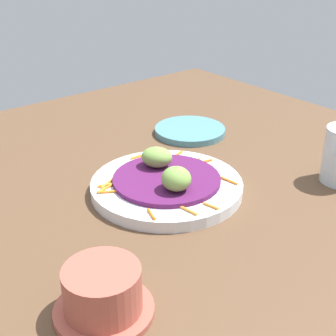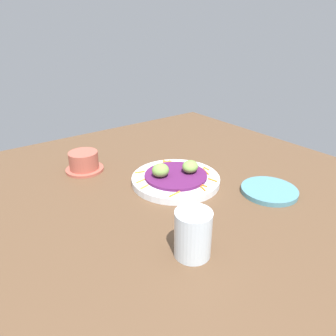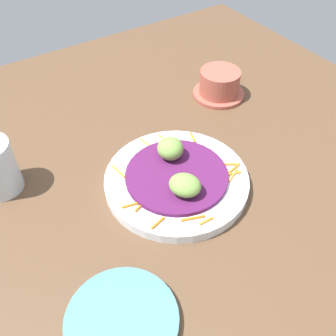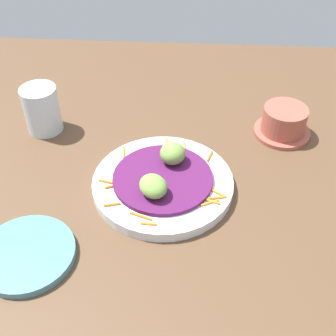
{
  "view_description": "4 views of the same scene",
  "coord_description": "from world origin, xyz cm",
  "px_view_note": "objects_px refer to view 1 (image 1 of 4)",
  "views": [
    {
      "loc": [
        42.9,
        52.37,
        40.27
      ],
      "look_at": [
        -1.58,
        -2.51,
        5.12
      ],
      "focal_mm": 51.78,
      "sensor_mm": 36.0,
      "label": 1
    },
    {
      "loc": [
        -59.91,
        46.5,
        42.23
      ],
      "look_at": [
        1.89,
        0.34,
        6.16
      ],
      "focal_mm": 33.03,
      "sensor_mm": 36.0,
      "label": 2
    },
    {
      "loc": [
        -25.49,
        -37.36,
        50.44
      ],
      "look_at": [
        -0.77,
        0.54,
        5.15
      ],
      "focal_mm": 40.96,
      "sensor_mm": 36.0,
      "label": 3
    },
    {
      "loc": [
        4.47,
        -55.7,
        55.86
      ],
      "look_at": [
        0.86,
        -0.45,
        6.23
      ],
      "focal_mm": 46.99,
      "sensor_mm": 36.0,
      "label": 4
    }
  ],
  "objects_px": {
    "main_plate": "(166,187)",
    "guac_scoop_center": "(176,179)",
    "side_plate_small": "(190,131)",
    "terracotta_bowl": "(103,294)",
    "guac_scoop_left": "(157,157)"
  },
  "relations": [
    {
      "from": "main_plate",
      "to": "guac_scoop_center",
      "type": "bearing_deg",
      "value": 71.96
    },
    {
      "from": "guac_scoop_center",
      "to": "side_plate_small",
      "type": "xyz_separation_m",
      "value": [
        -0.21,
        -0.2,
        -0.04
      ]
    },
    {
      "from": "main_plate",
      "to": "guac_scoop_center",
      "type": "height_order",
      "value": "guac_scoop_center"
    },
    {
      "from": "main_plate",
      "to": "terracotta_bowl",
      "type": "distance_m",
      "value": 0.28
    },
    {
      "from": "side_plate_small",
      "to": "guac_scoop_center",
      "type": "bearing_deg",
      "value": 44.43
    },
    {
      "from": "guac_scoop_center",
      "to": "main_plate",
      "type": "bearing_deg",
      "value": -108.04
    },
    {
      "from": "main_plate",
      "to": "guac_scoop_center",
      "type": "xyz_separation_m",
      "value": [
        0.01,
        0.04,
        0.04
      ]
    },
    {
      "from": "terracotta_bowl",
      "to": "guac_scoop_center",
      "type": "bearing_deg",
      "value": -148.51
    },
    {
      "from": "main_plate",
      "to": "guac_scoop_left",
      "type": "height_order",
      "value": "guac_scoop_left"
    },
    {
      "from": "main_plate",
      "to": "guac_scoop_center",
      "type": "relative_size",
      "value": 5.22
    },
    {
      "from": "guac_scoop_center",
      "to": "side_plate_small",
      "type": "relative_size",
      "value": 0.32
    },
    {
      "from": "guac_scoop_center",
      "to": "side_plate_small",
      "type": "distance_m",
      "value": 0.29
    },
    {
      "from": "side_plate_small",
      "to": "terracotta_bowl",
      "type": "height_order",
      "value": "terracotta_bowl"
    },
    {
      "from": "guac_scoop_left",
      "to": "guac_scoop_center",
      "type": "height_order",
      "value": "guac_scoop_center"
    },
    {
      "from": "guac_scoop_center",
      "to": "terracotta_bowl",
      "type": "distance_m",
      "value": 0.25
    }
  ]
}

